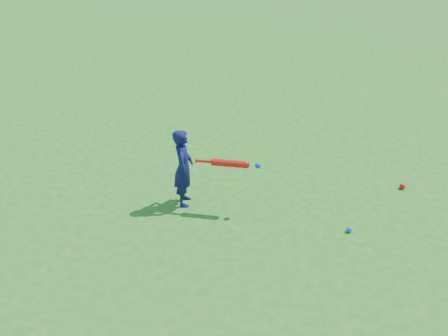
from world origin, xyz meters
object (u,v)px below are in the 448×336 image
child (183,168)px  ground_ball_blue (349,230)px  bat_swing (232,163)px  ground_ball_red (402,186)px

child → ground_ball_blue: 2.08m
child → ground_ball_blue: bearing=-107.8°
child → ground_ball_blue: (1.97, -0.48, -0.46)m
child → bat_swing: (0.59, -0.11, 0.14)m
ground_ball_blue → bat_swing: 1.54m
child → bat_swing: child is taller
child → ground_ball_red: 2.90m
ground_ball_red → child: bearing=-168.4°
child → ground_ball_red: (2.80, 0.57, -0.46)m
child → ground_ball_red: child is taller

